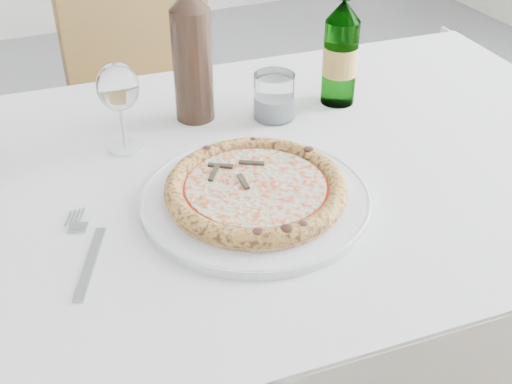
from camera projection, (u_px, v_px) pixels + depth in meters
dining_table at (233, 214)px, 1.10m from camera, size 1.49×0.94×0.76m
chair_far at (157, 95)px, 1.79m from camera, size 0.48×0.48×0.93m
plate at (256, 198)px, 0.97m from camera, size 0.35×0.35×0.02m
pizza at (256, 189)px, 0.96m from camera, size 0.28×0.28×0.03m
fork at (86, 251)px, 0.88m from camera, size 0.07×0.21×0.00m
wine_glass at (118, 89)px, 1.05m from camera, size 0.07×0.07×0.16m
tumbler at (274, 99)px, 1.19m from camera, size 0.08×0.08×0.09m
beer_bottle at (341, 53)px, 1.20m from camera, size 0.07×0.07×0.25m
wine_bottle at (192, 54)px, 1.14m from camera, size 0.07×0.07×0.29m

